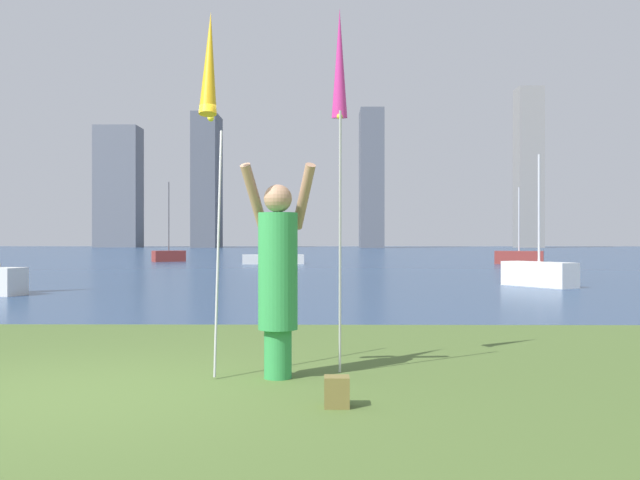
{
  "coord_description": "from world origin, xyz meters",
  "views": [
    {
      "loc": [
        2.2,
        -5.96,
        1.32
      ],
      "look_at": [
        2.05,
        6.97,
        1.3
      ],
      "focal_mm": 39.86,
      "sensor_mm": 36.0,
      "label": 1
    }
  ],
  "objects_px": {
    "bag": "(337,392)",
    "sailboat_6": "(169,255)",
    "kite_flag_left": "(210,73)",
    "sailboat_1": "(277,242)",
    "sailboat_7": "(519,257)",
    "kite_flag_right": "(340,73)",
    "sailboat_8": "(539,273)",
    "person": "(278,272)"
  },
  "relations": [
    {
      "from": "person",
      "to": "sailboat_7",
      "type": "height_order",
      "value": "sailboat_7"
    },
    {
      "from": "bag",
      "to": "sailboat_7",
      "type": "distance_m",
      "value": 33.12
    },
    {
      "from": "bag",
      "to": "sailboat_6",
      "type": "relative_size",
      "value": 0.05
    },
    {
      "from": "kite_flag_left",
      "to": "bag",
      "type": "height_order",
      "value": "kite_flag_left"
    },
    {
      "from": "kite_flag_left",
      "to": "sailboat_1",
      "type": "bearing_deg",
      "value": 92.98
    },
    {
      "from": "bag",
      "to": "sailboat_7",
      "type": "xyz_separation_m",
      "value": [
        9.92,
        31.6,
        0.26
      ]
    },
    {
      "from": "bag",
      "to": "sailboat_1",
      "type": "distance_m",
      "value": 31.46
    },
    {
      "from": "person",
      "to": "sailboat_8",
      "type": "relative_size",
      "value": 0.56
    },
    {
      "from": "sailboat_1",
      "to": "kite_flag_left",
      "type": "bearing_deg",
      "value": -87.02
    },
    {
      "from": "kite_flag_left",
      "to": "sailboat_1",
      "type": "distance_m",
      "value": 30.59
    },
    {
      "from": "person",
      "to": "sailboat_6",
      "type": "height_order",
      "value": "sailboat_6"
    },
    {
      "from": "bag",
      "to": "sailboat_6",
      "type": "bearing_deg",
      "value": 104.68
    },
    {
      "from": "person",
      "to": "kite_flag_right",
      "type": "relative_size",
      "value": 0.56
    },
    {
      "from": "sailboat_1",
      "to": "sailboat_6",
      "type": "bearing_deg",
      "value": 147.7
    },
    {
      "from": "kite_flag_right",
      "to": "bag",
      "type": "height_order",
      "value": "kite_flag_right"
    },
    {
      "from": "person",
      "to": "sailboat_6",
      "type": "bearing_deg",
      "value": 103.52
    },
    {
      "from": "sailboat_6",
      "to": "sailboat_7",
      "type": "xyz_separation_m",
      "value": [
        19.22,
        -3.88,
        0.03
      ]
    },
    {
      "from": "kite_flag_right",
      "to": "sailboat_1",
      "type": "bearing_deg",
      "value": 95.32
    },
    {
      "from": "person",
      "to": "sailboat_1",
      "type": "height_order",
      "value": "sailboat_1"
    },
    {
      "from": "person",
      "to": "sailboat_8",
      "type": "bearing_deg",
      "value": 63.24
    },
    {
      "from": "bag",
      "to": "sailboat_8",
      "type": "bearing_deg",
      "value": 67.77
    },
    {
      "from": "bag",
      "to": "sailboat_8",
      "type": "height_order",
      "value": "sailboat_8"
    },
    {
      "from": "bag",
      "to": "person",
      "type": "bearing_deg",
      "value": 115.12
    },
    {
      "from": "sailboat_7",
      "to": "sailboat_8",
      "type": "bearing_deg",
      "value": -103.35
    },
    {
      "from": "person",
      "to": "sailboat_7",
      "type": "distance_m",
      "value": 32.2
    },
    {
      "from": "kite_flag_left",
      "to": "person",
      "type": "bearing_deg",
      "value": 29.39
    },
    {
      "from": "sailboat_6",
      "to": "sailboat_8",
      "type": "distance_m",
      "value": 26.16
    },
    {
      "from": "bag",
      "to": "sailboat_1",
      "type": "bearing_deg",
      "value": 94.96
    },
    {
      "from": "sailboat_1",
      "to": "sailboat_7",
      "type": "xyz_separation_m",
      "value": [
        12.64,
        0.27,
        -0.78
      ]
    },
    {
      "from": "kite_flag_right",
      "to": "sailboat_8",
      "type": "relative_size",
      "value": 0.99
    },
    {
      "from": "person",
      "to": "kite_flag_right",
      "type": "height_order",
      "value": "kite_flag_right"
    },
    {
      "from": "kite_flag_left",
      "to": "sailboat_6",
      "type": "xyz_separation_m",
      "value": [
        -8.17,
        34.66,
        -2.45
      ]
    },
    {
      "from": "kite_flag_right",
      "to": "sailboat_8",
      "type": "height_order",
      "value": "sailboat_8"
    },
    {
      "from": "sailboat_8",
      "to": "kite_flag_left",
      "type": "bearing_deg",
      "value": -117.44
    },
    {
      "from": "sailboat_1",
      "to": "kite_flag_right",
      "type": "bearing_deg",
      "value": -84.68
    },
    {
      "from": "sailboat_7",
      "to": "person",
      "type": "bearing_deg",
      "value": -108.96
    },
    {
      "from": "bag",
      "to": "sailboat_1",
      "type": "height_order",
      "value": "sailboat_1"
    },
    {
      "from": "sailboat_6",
      "to": "sailboat_7",
      "type": "relative_size",
      "value": 1.15
    },
    {
      "from": "sailboat_1",
      "to": "sailboat_7",
      "type": "bearing_deg",
      "value": 1.24
    },
    {
      "from": "person",
      "to": "sailboat_1",
      "type": "bearing_deg",
      "value": 93.34
    },
    {
      "from": "sailboat_8",
      "to": "bag",
      "type": "bearing_deg",
      "value": -112.23
    },
    {
      "from": "kite_flag_left",
      "to": "bag",
      "type": "bearing_deg",
      "value": -36.05
    }
  ]
}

